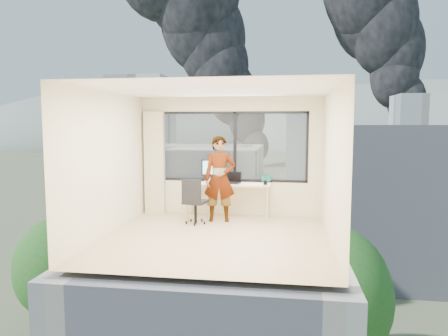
% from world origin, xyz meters
% --- Properties ---
extents(floor, '(4.00, 4.00, 0.01)m').
position_xyz_m(floor, '(0.00, 0.00, 0.00)').
color(floor, '#D0BF87').
rests_on(floor, ground).
extents(ceiling, '(4.00, 4.00, 0.01)m').
position_xyz_m(ceiling, '(0.00, 0.00, 2.60)').
color(ceiling, white).
rests_on(ceiling, ground).
extents(wall_front, '(4.00, 0.01, 2.60)m').
position_xyz_m(wall_front, '(0.00, -2.00, 1.30)').
color(wall_front, beige).
rests_on(wall_front, ground).
extents(wall_left, '(0.01, 4.00, 2.60)m').
position_xyz_m(wall_left, '(-2.00, 0.00, 1.30)').
color(wall_left, beige).
rests_on(wall_left, ground).
extents(wall_right, '(0.01, 4.00, 2.60)m').
position_xyz_m(wall_right, '(2.00, 0.00, 1.30)').
color(wall_right, beige).
rests_on(wall_right, ground).
extents(window_wall, '(3.30, 0.16, 1.55)m').
position_xyz_m(window_wall, '(0.05, 2.00, 1.52)').
color(window_wall, black).
rests_on(window_wall, ground).
extents(curtain, '(0.45, 0.14, 2.30)m').
position_xyz_m(curtain, '(-1.72, 1.88, 1.15)').
color(curtain, beige).
rests_on(curtain, floor).
extents(desk, '(1.80, 0.60, 0.75)m').
position_xyz_m(desk, '(0.00, 1.66, 0.38)').
color(desk, tan).
rests_on(desk, floor).
extents(chair, '(0.57, 0.57, 0.95)m').
position_xyz_m(chair, '(-0.59, 1.00, 0.48)').
color(chair, black).
rests_on(chair, floor).
extents(person, '(0.70, 0.50, 1.78)m').
position_xyz_m(person, '(-0.14, 1.31, 0.89)').
color(person, '#2D2D33').
rests_on(person, floor).
extents(monitor, '(0.52, 0.17, 0.51)m').
position_xyz_m(monitor, '(-0.35, 1.75, 1.01)').
color(monitor, black).
rests_on(monitor, desk).
extents(game_console, '(0.38, 0.34, 0.08)m').
position_xyz_m(game_console, '(-0.35, 1.85, 0.79)').
color(game_console, white).
rests_on(game_console, desk).
extents(laptop, '(0.42, 0.44, 0.22)m').
position_xyz_m(laptop, '(0.07, 1.68, 0.86)').
color(laptop, black).
rests_on(laptop, desk).
extents(cellphone, '(0.13, 0.07, 0.01)m').
position_xyz_m(cellphone, '(-0.69, 1.52, 0.76)').
color(cellphone, black).
rests_on(cellphone, desk).
extents(pen_cup, '(0.10, 0.10, 0.10)m').
position_xyz_m(pen_cup, '(0.80, 1.56, 0.80)').
color(pen_cup, black).
rests_on(pen_cup, desk).
extents(handbag, '(0.25, 0.15, 0.18)m').
position_xyz_m(handbag, '(0.80, 1.89, 0.84)').
color(handbag, '#0B4435').
rests_on(handbag, desk).
extents(exterior_ground, '(400.00, 400.00, 0.04)m').
position_xyz_m(exterior_ground, '(0.00, 120.00, -14.00)').
color(exterior_ground, '#515B3D').
rests_on(exterior_ground, ground).
extents(near_bldg_a, '(16.00, 12.00, 14.00)m').
position_xyz_m(near_bldg_a, '(-9.00, 30.00, -7.00)').
color(near_bldg_a, beige).
rests_on(near_bldg_a, exterior_ground).
extents(near_bldg_b, '(14.00, 13.00, 16.00)m').
position_xyz_m(near_bldg_b, '(12.00, 38.00, -6.00)').
color(near_bldg_b, silver).
rests_on(near_bldg_b, exterior_ground).
extents(far_tower_a, '(14.00, 14.00, 28.00)m').
position_xyz_m(far_tower_a, '(-35.00, 95.00, 0.00)').
color(far_tower_a, silver).
rests_on(far_tower_a, exterior_ground).
extents(far_tower_b, '(13.00, 13.00, 30.00)m').
position_xyz_m(far_tower_b, '(8.00, 120.00, 1.00)').
color(far_tower_b, silver).
rests_on(far_tower_b, exterior_ground).
extents(far_tower_c, '(15.00, 15.00, 26.00)m').
position_xyz_m(far_tower_c, '(45.00, 140.00, -1.00)').
color(far_tower_c, silver).
rests_on(far_tower_c, exterior_ground).
extents(far_tower_d, '(16.00, 14.00, 22.00)m').
position_xyz_m(far_tower_d, '(-60.00, 150.00, -3.00)').
color(far_tower_d, silver).
rests_on(far_tower_d, exterior_ground).
extents(hill_a, '(288.00, 216.00, 90.00)m').
position_xyz_m(hill_a, '(-120.00, 320.00, -14.00)').
color(hill_a, slate).
rests_on(hill_a, exterior_ground).
extents(hill_b, '(300.00, 220.00, 96.00)m').
position_xyz_m(hill_b, '(100.00, 320.00, -14.00)').
color(hill_b, slate).
rests_on(hill_b, exterior_ground).
extents(tree_a, '(7.00, 7.00, 8.00)m').
position_xyz_m(tree_a, '(-16.00, 22.00, -10.00)').
color(tree_a, '#264F1A').
rests_on(tree_a, exterior_ground).
extents(tree_b, '(7.60, 7.60, 9.00)m').
position_xyz_m(tree_b, '(4.00, 18.00, -9.50)').
color(tree_b, '#264F1A').
rests_on(tree_b, exterior_ground).
extents(smoke_plume_a, '(40.00, 24.00, 90.00)m').
position_xyz_m(smoke_plume_a, '(-10.00, 150.00, 39.00)').
color(smoke_plume_a, black).
rests_on(smoke_plume_a, exterior_ground).
extents(smoke_plume_b, '(30.00, 18.00, 70.00)m').
position_xyz_m(smoke_plume_b, '(55.00, 170.00, 27.00)').
color(smoke_plume_b, black).
rests_on(smoke_plume_b, exterior_ground).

